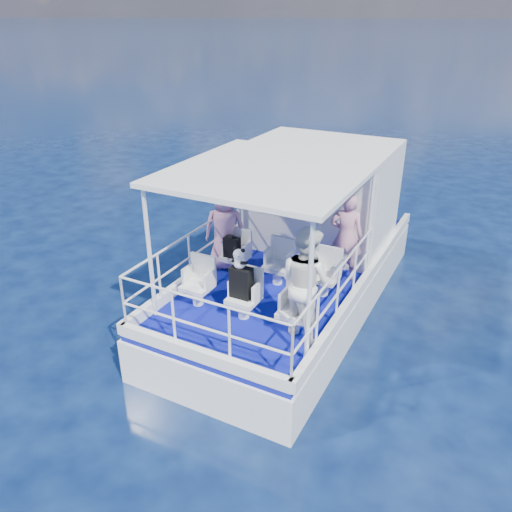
{
  "coord_description": "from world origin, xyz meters",
  "views": [
    {
      "loc": [
        3.4,
        -7.19,
        5.4
      ],
      "look_at": [
        -0.14,
        -0.4,
        1.69
      ],
      "focal_mm": 35.0,
      "sensor_mm": 36.0,
      "label": 1
    }
  ],
  "objects_px": {
    "passenger_stbd_aft": "(306,283)",
    "panda": "(239,258)",
    "passenger_port_fwd": "(225,229)",
    "backpack_center": "(241,282)"
  },
  "relations": [
    {
      "from": "passenger_stbd_aft",
      "to": "panda",
      "type": "bearing_deg",
      "value": 24.41
    },
    {
      "from": "passenger_stbd_aft",
      "to": "backpack_center",
      "type": "bearing_deg",
      "value": 23.47
    },
    {
      "from": "passenger_port_fwd",
      "to": "passenger_stbd_aft",
      "type": "xyz_separation_m",
      "value": [
        2.23,
        -1.4,
        0.08
      ]
    },
    {
      "from": "passenger_port_fwd",
      "to": "panda",
      "type": "height_order",
      "value": "passenger_port_fwd"
    },
    {
      "from": "passenger_stbd_aft",
      "to": "backpack_center",
      "type": "relative_size",
      "value": 3.42
    },
    {
      "from": "passenger_port_fwd",
      "to": "backpack_center",
      "type": "bearing_deg",
      "value": 104.88
    },
    {
      "from": "passenger_stbd_aft",
      "to": "panda",
      "type": "relative_size",
      "value": 5.2
    },
    {
      "from": "passenger_port_fwd",
      "to": "backpack_center",
      "type": "distance_m",
      "value": 1.85
    },
    {
      "from": "passenger_stbd_aft",
      "to": "panda",
      "type": "xyz_separation_m",
      "value": [
        -1.1,
        -0.05,
        0.18
      ]
    },
    {
      "from": "backpack_center",
      "to": "panda",
      "type": "height_order",
      "value": "panda"
    }
  ]
}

